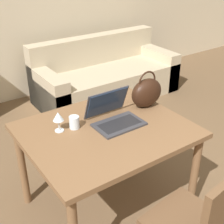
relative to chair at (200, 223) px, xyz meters
name	(u,v)px	position (x,y,z in m)	size (l,w,h in m)	color
dining_table	(106,139)	(-0.08, 0.86, 0.15)	(1.18, 0.98, 0.76)	brown
chair	(200,223)	(0.00, 0.00, 0.00)	(0.49, 0.49, 0.94)	brown
couch	(105,77)	(1.14, 2.69, -0.24)	(2.00, 0.87, 0.82)	#C1B293
laptop	(113,114)	(0.03, 0.92, 0.30)	(0.36, 0.33, 0.23)	#38383D
drinking_glass	(74,122)	(-0.26, 1.00, 0.29)	(0.07, 0.07, 0.09)	silver
wine_glass	(58,117)	(-0.37, 1.03, 0.35)	(0.08, 0.08, 0.15)	silver
handbag	(147,92)	(0.40, 0.97, 0.36)	(0.28, 0.16, 0.31)	black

